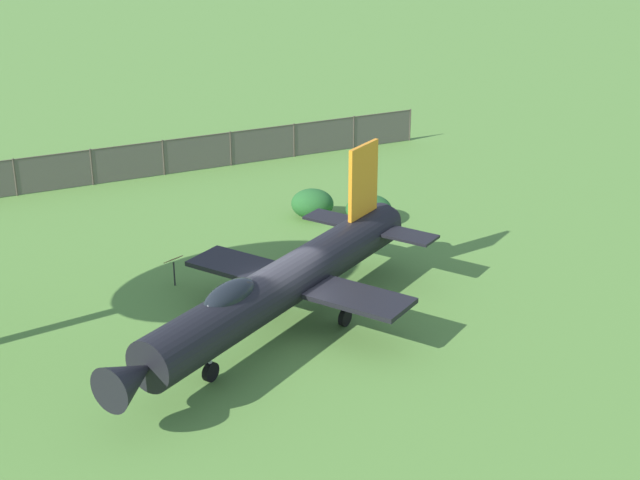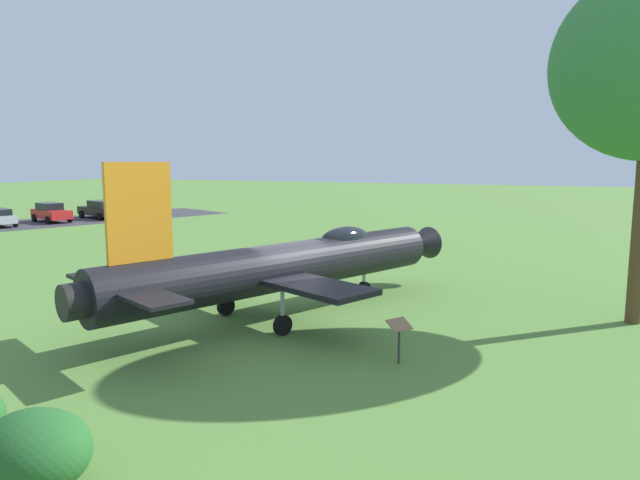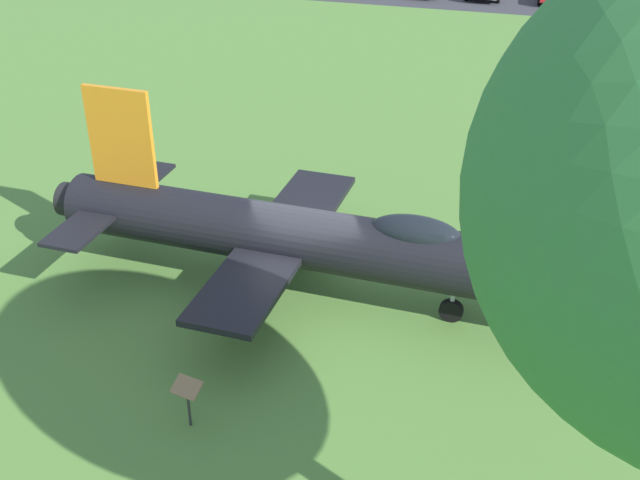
# 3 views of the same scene
# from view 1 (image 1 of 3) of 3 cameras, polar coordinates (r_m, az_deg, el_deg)

# --- Properties ---
(ground_plane) EXTENTS (200.00, 200.00, 0.00)m
(ground_plane) POSITION_cam_1_polar(r_m,az_deg,el_deg) (30.19, -2.13, -5.54)
(ground_plane) COLOR #568438
(display_jet) EXTENTS (8.67, 13.90, 5.06)m
(display_jet) POSITION_cam_1_polar(r_m,az_deg,el_deg) (29.16, -2.59, -2.83)
(display_jet) COLOR black
(display_jet) RESTS_ON ground_plane
(perimeter_fence) EXTENTS (26.07, 17.76, 1.77)m
(perimeter_fence) POSITION_cam_1_polar(r_m,az_deg,el_deg) (45.16, -11.77, 4.79)
(perimeter_fence) COLOR #4C4238
(perimeter_fence) RESTS_ON ground_plane
(shrub_near_fence) EXTENTS (1.96, 2.14, 1.13)m
(shrub_near_fence) POSITION_cam_1_polar(r_m,az_deg,el_deg) (39.03, 3.02, 1.91)
(shrub_near_fence) COLOR #235B26
(shrub_near_fence) RESTS_ON ground_plane
(shrub_by_tree) EXTENTS (1.82, 1.61, 1.27)m
(shrub_by_tree) POSITION_cam_1_polar(r_m,az_deg,el_deg) (39.43, -0.47, 2.26)
(shrub_by_tree) COLOR #235B26
(shrub_by_tree) RESTS_ON ground_plane
(info_plaque) EXTENTS (0.66, 0.72, 1.14)m
(info_plaque) POSITION_cam_1_polar(r_m,az_deg,el_deg) (33.30, -9.03, -1.45)
(info_plaque) COLOR #333333
(info_plaque) RESTS_ON ground_plane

